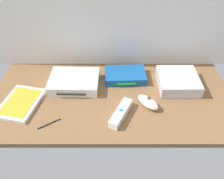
# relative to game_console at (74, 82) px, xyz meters

# --- Properties ---
(ground_plane) EXTENTS (1.00, 0.48, 0.02)m
(ground_plane) POSITION_rel_game_console_xyz_m (0.16, -0.07, -0.03)
(ground_plane) COLOR brown
(ground_plane) RESTS_ON ground
(game_console) EXTENTS (0.21, 0.17, 0.04)m
(game_console) POSITION_rel_game_console_xyz_m (0.00, 0.00, 0.00)
(game_console) COLOR white
(game_console) RESTS_ON ground_plane
(mini_computer) EXTENTS (0.17, 0.17, 0.05)m
(mini_computer) POSITION_rel_game_console_xyz_m (0.45, -0.00, 0.00)
(mini_computer) COLOR silver
(mini_computer) RESTS_ON ground_plane
(game_case) EXTENTS (0.17, 0.21, 0.02)m
(game_case) POSITION_rel_game_console_xyz_m (-0.20, -0.12, -0.01)
(game_case) COLOR white
(game_case) RESTS_ON ground_plane
(network_router) EXTENTS (0.18, 0.13, 0.03)m
(network_router) POSITION_rel_game_console_xyz_m (0.22, 0.05, -0.00)
(network_router) COLOR #145193
(network_router) RESTS_ON ground_plane
(remote_wand) EXTENTS (0.10, 0.15, 0.03)m
(remote_wand) POSITION_rel_game_console_xyz_m (0.20, -0.18, -0.01)
(remote_wand) COLOR white
(remote_wand) RESTS_ON ground_plane
(remote_nunchuk) EXTENTS (0.10, 0.10, 0.05)m
(remote_nunchuk) POSITION_rel_game_console_xyz_m (0.31, -0.13, -0.00)
(remote_nunchuk) COLOR white
(remote_nunchuk) RESTS_ON ground_plane
(stylus_pen) EXTENTS (0.08, 0.06, 0.01)m
(stylus_pen) POSITION_rel_game_console_xyz_m (-0.07, -0.22, -0.02)
(stylus_pen) COLOR black
(stylus_pen) RESTS_ON ground_plane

